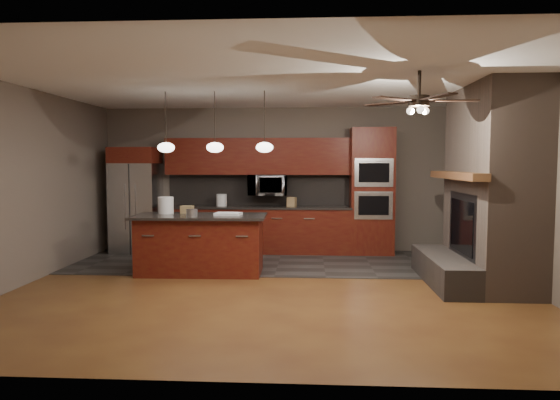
# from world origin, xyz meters

# --- Properties ---
(ground) EXTENTS (7.00, 7.00, 0.00)m
(ground) POSITION_xyz_m (0.00, 0.00, 0.00)
(ground) COLOR brown
(ground) RESTS_ON ground
(ceiling) EXTENTS (7.00, 6.00, 0.02)m
(ceiling) POSITION_xyz_m (0.00, 0.00, 2.80)
(ceiling) COLOR white
(ceiling) RESTS_ON back_wall
(back_wall) EXTENTS (7.00, 0.02, 2.80)m
(back_wall) POSITION_xyz_m (0.00, 3.00, 1.40)
(back_wall) COLOR #675D53
(back_wall) RESTS_ON ground
(right_wall) EXTENTS (0.02, 6.00, 2.80)m
(right_wall) POSITION_xyz_m (3.50, 0.00, 1.40)
(right_wall) COLOR #675D53
(right_wall) RESTS_ON ground
(left_wall) EXTENTS (0.02, 6.00, 2.80)m
(left_wall) POSITION_xyz_m (-3.50, 0.00, 1.40)
(left_wall) COLOR #675D53
(left_wall) RESTS_ON ground
(slate_tile_patch) EXTENTS (7.00, 2.40, 0.01)m
(slate_tile_patch) POSITION_xyz_m (0.00, 1.80, 0.01)
(slate_tile_patch) COLOR #35332F
(slate_tile_patch) RESTS_ON ground
(fireplace_column) EXTENTS (1.30, 2.10, 2.80)m
(fireplace_column) POSITION_xyz_m (3.04, 0.40, 1.30)
(fireplace_column) COLOR #735F52
(fireplace_column) RESTS_ON ground
(back_cabinetry) EXTENTS (3.59, 0.64, 2.20)m
(back_cabinetry) POSITION_xyz_m (-0.48, 2.74, 0.89)
(back_cabinetry) COLOR #5F2411
(back_cabinetry) RESTS_ON ground
(oven_tower) EXTENTS (0.80, 0.63, 2.38)m
(oven_tower) POSITION_xyz_m (1.70, 2.69, 1.19)
(oven_tower) COLOR #5F2411
(oven_tower) RESTS_ON ground
(microwave) EXTENTS (0.73, 0.41, 0.50)m
(microwave) POSITION_xyz_m (-0.27, 2.75, 1.30)
(microwave) COLOR silver
(microwave) RESTS_ON back_cabinetry
(refrigerator) EXTENTS (0.86, 0.75, 2.02)m
(refrigerator) POSITION_xyz_m (-2.81, 2.62, 1.01)
(refrigerator) COLOR silver
(refrigerator) RESTS_ON ground
(kitchen_island) EXTENTS (2.06, 0.97, 0.92)m
(kitchen_island) POSITION_xyz_m (-1.17, 0.83, 0.47)
(kitchen_island) COLOR #5F2411
(kitchen_island) RESTS_ON ground
(white_bucket) EXTENTS (0.32, 0.32, 0.27)m
(white_bucket) POSITION_xyz_m (-1.76, 1.02, 1.05)
(white_bucket) COLOR white
(white_bucket) RESTS_ON kitchen_island
(paint_can) EXTENTS (0.19, 0.19, 0.11)m
(paint_can) POSITION_xyz_m (-1.23, 0.57, 0.98)
(paint_can) COLOR #B4B5B9
(paint_can) RESTS_ON kitchen_island
(paint_tray) EXTENTS (0.42, 0.32, 0.04)m
(paint_tray) POSITION_xyz_m (-0.73, 0.83, 0.94)
(paint_tray) COLOR white
(paint_tray) RESTS_ON kitchen_island
(cardboard_box) EXTENTS (0.20, 0.15, 0.12)m
(cardboard_box) POSITION_xyz_m (-1.43, 1.07, 0.98)
(cardboard_box) COLOR olive
(cardboard_box) RESTS_ON kitchen_island
(counter_bucket) EXTENTS (0.23, 0.23, 0.23)m
(counter_bucket) POSITION_xyz_m (-1.16, 2.70, 1.01)
(counter_bucket) COLOR white
(counter_bucket) RESTS_ON back_cabinetry
(counter_box) EXTENTS (0.19, 0.17, 0.18)m
(counter_box) POSITION_xyz_m (0.19, 2.65, 0.99)
(counter_box) COLOR #A78656
(counter_box) RESTS_ON back_cabinetry
(pendant_left) EXTENTS (0.26, 0.26, 0.92)m
(pendant_left) POSITION_xyz_m (-1.65, 0.70, 1.96)
(pendant_left) COLOR black
(pendant_left) RESTS_ON ceiling
(pendant_center) EXTENTS (0.26, 0.26, 0.92)m
(pendant_center) POSITION_xyz_m (-0.90, 0.70, 1.96)
(pendant_center) COLOR black
(pendant_center) RESTS_ON ceiling
(pendant_right) EXTENTS (0.26, 0.26, 0.92)m
(pendant_right) POSITION_xyz_m (-0.15, 0.70, 1.96)
(pendant_right) COLOR black
(pendant_right) RESTS_ON ceiling
(ceiling_fan) EXTENTS (1.27, 1.33, 0.41)m
(ceiling_fan) POSITION_xyz_m (1.80, -0.80, 2.46)
(ceiling_fan) COLOR black
(ceiling_fan) RESTS_ON ceiling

